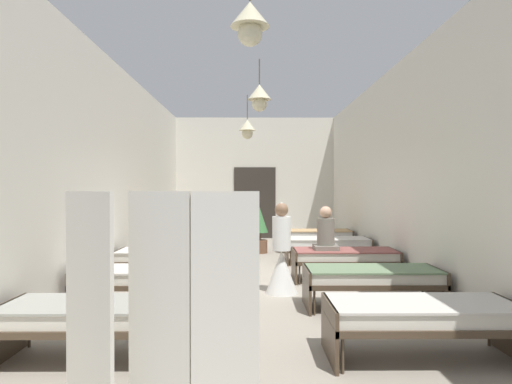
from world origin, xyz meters
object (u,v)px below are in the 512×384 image
bed_left_row_0 (99,316)px  bed_left_row_1 (144,278)px  bed_right_row_1 (372,277)px  patient_seated_primary (326,234)px  nurse_mid_aisle (244,240)px  bed_left_row_2 (169,257)px  bed_right_row_3 (327,244)px  bed_left_row_4 (195,235)px  bed_right_row_2 (344,257)px  bed_right_row_0 (422,315)px  bed_left_row_3 (185,244)px  bed_right_row_4 (316,235)px  privacy_screen (158,328)px  potted_plant (259,228)px  nurse_near_aisle (282,261)px

bed_left_row_0 → bed_left_row_1: 1.90m
bed_right_row_1 → patient_seated_primary: bearing=100.5°
bed_left_row_1 → nurse_mid_aisle: 3.97m
bed_left_row_2 → bed_right_row_1: bearing=-30.4°
bed_right_row_1 → bed_right_row_3: 3.80m
bed_right_row_3 → bed_left_row_4: bearing=149.6°
bed_right_row_2 → bed_right_row_0: bearing=-90.0°
bed_right_row_0 → bed_left_row_3: bearing=119.6°
bed_right_row_0 → bed_right_row_4: size_ratio=1.00×
bed_right_row_1 → bed_left_row_2: same height
bed_right_row_0 → bed_right_row_3: size_ratio=1.00×
bed_right_row_2 → privacy_screen: size_ratio=1.12×
bed_left_row_4 → nurse_mid_aisle: bearing=-55.7°
bed_left_row_1 → bed_left_row_2: (0.00, 1.90, 0.00)m
bed_left_row_4 → patient_seated_primary: 4.80m
patient_seated_primary → bed_right_row_2: bearing=2.0°
bed_right_row_0 → bed_right_row_2: same height
bed_right_row_1 → privacy_screen: privacy_screen is taller
bed_right_row_2 → potted_plant: bearing=113.5°
bed_left_row_0 → bed_right_row_2: (3.24, 3.80, 0.00)m
nurse_mid_aisle → privacy_screen: privacy_screen is taller
bed_left_row_3 → potted_plant: 2.36m
bed_left_row_1 → privacy_screen: (0.95, -3.60, 0.41)m
bed_right_row_3 → patient_seated_primary: size_ratio=2.37×
bed_left_row_3 → bed_left_row_1: bearing=-90.0°
bed_right_row_1 → bed_right_row_4: bearing=90.0°
nurse_near_aisle → bed_left_row_0: bearing=-62.0°
bed_right_row_0 → bed_right_row_2: 3.80m
bed_left_row_0 → privacy_screen: 1.99m
bed_left_row_0 → bed_right_row_4: same height
nurse_mid_aisle → patient_seated_primary: nurse_mid_aisle is taller
bed_left_row_3 → bed_left_row_4: bearing=90.0°
nurse_mid_aisle → privacy_screen: (-0.39, -7.33, 0.32)m
bed_right_row_0 → bed_right_row_3: (0.00, 5.70, 0.00)m
bed_left_row_1 → bed_left_row_2: 1.90m
bed_left_row_0 → nurse_mid_aisle: 5.79m
bed_left_row_4 → potted_plant: bearing=-10.0°
privacy_screen → bed_right_row_2: bearing=82.9°
bed_right_row_0 → bed_left_row_4: (-3.24, 7.60, 0.00)m
bed_right_row_3 → patient_seated_primary: (-0.35, -1.91, 0.43)m
bed_left_row_3 → privacy_screen: 7.47m
bed_left_row_1 → bed_right_row_1: 3.24m
bed_left_row_0 → nurse_mid_aisle: (1.34, 5.64, 0.09)m
bed_right_row_1 → potted_plant: size_ratio=1.58×
bed_right_row_0 → bed_left_row_1: size_ratio=1.00×
bed_left_row_1 → potted_plant: size_ratio=1.58×
bed_right_row_2 → privacy_screen: 5.97m
bed_right_row_1 → potted_plant: (-1.52, 5.39, 0.22)m
bed_right_row_4 → bed_right_row_0: bearing=-90.0°
nurse_near_aisle → privacy_screen: bearing=-39.6°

